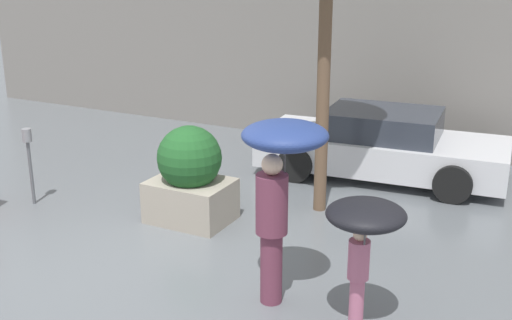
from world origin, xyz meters
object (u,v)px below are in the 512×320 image
parked_car_near (382,146)px  person_adult (280,168)px  person_child (365,226)px  parking_meter (29,150)px  planter_box (190,177)px

parked_car_near → person_adult: bearing=177.6°
person_child → parking_meter: bearing=-145.2°
person_adult → parked_car_near: 4.75m
person_adult → parking_meter: (-4.63, 0.88, -0.69)m
parking_meter → planter_box: bearing=12.6°
parking_meter → person_child: bearing=-10.4°
planter_box → parking_meter: (-2.54, -0.57, 0.20)m
parked_car_near → planter_box: bearing=144.5°
parking_meter → person_adult: bearing=-10.8°
planter_box → parking_meter: size_ratio=1.17×
parked_car_near → parking_meter: bearing=125.4°
person_adult → planter_box: bearing=86.8°
person_adult → person_child: size_ratio=1.46×
planter_box → person_child: size_ratio=1.01×
planter_box → person_child: (3.09, -1.60, 0.48)m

